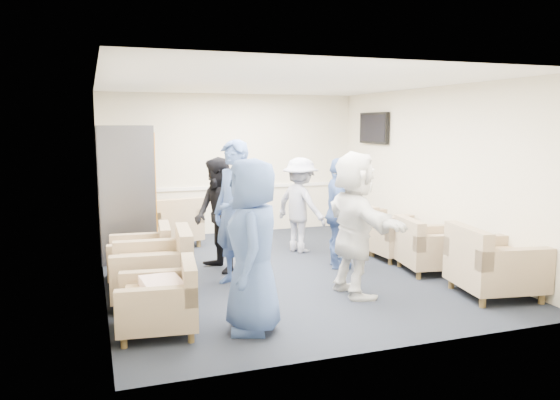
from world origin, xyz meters
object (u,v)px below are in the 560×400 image
object	(u,v)px
armchair_right_midfar	(394,239)
person_mid_right	(338,213)
armchair_right_near	(491,267)
vending_machine	(126,192)
armchair_right_far	(374,230)
armchair_right_midnear	(428,249)
person_mid_left	(234,214)
armchair_corner	(172,225)
person_back_left	(219,215)
person_front_left	(253,246)
armchair_left_near	(163,303)
armchair_left_far	(144,258)
armchair_left_mid	(158,271)
person_front_right	(355,224)
person_back_right	(300,205)

from	to	relation	value
armchair_right_midfar	person_mid_right	xyz separation A→B (m)	(-1.07, -0.19, 0.51)
armchair_right_near	vending_machine	xyz separation A→B (m)	(-4.12, 3.56, 0.68)
armchair_right_near	armchair_right_far	distance (m)	2.70
armchair_right_midnear	person_mid_left	bearing A→B (deg)	93.59
armchair_right_midnear	armchair_corner	distance (m)	4.38
armchair_right_far	person_back_left	distance (m)	2.87
person_front_left	armchair_left_near	bearing A→B (deg)	-88.77
armchair_right_midnear	person_back_left	distance (m)	3.06
person_mid_left	armchair_right_midfar	bearing A→B (deg)	76.04
armchair_right_far	person_back_left	xyz separation A→B (m)	(-2.79, -0.45, 0.49)
armchair_left_far	person_back_left	bearing A→B (deg)	102.49
armchair_left_mid	person_mid_left	size ratio (longest dim) A/B	0.52
armchair_right_midfar	person_front_right	distance (m)	2.12
vending_machine	person_back_left	xyz separation A→B (m)	(1.19, -1.32, -0.22)
armchair_corner	person_front_right	distance (m)	3.98
person_front_left	person_back_left	bearing A→B (deg)	-168.10
armchair_left_far	armchair_right_midnear	xyz separation A→B (m)	(3.92, -0.88, 0.01)
person_mid_right	armchair_left_near	bearing A→B (deg)	140.67
person_back_left	person_mid_right	size ratio (longest dim) A/B	1.01
armchair_left_mid	armchair_right_near	distance (m)	4.09
armchair_left_near	armchair_right_near	size ratio (longest dim) A/B	0.81
armchair_left_mid	vending_machine	world-z (taller)	vending_machine
armchair_left_far	person_mid_right	xyz separation A→B (m)	(2.80, -0.22, 0.50)
vending_machine	person_front_left	bearing A→B (deg)	-74.59
armchair_left_mid	person_mid_left	world-z (taller)	person_mid_left
person_back_left	armchair_right_midnear	bearing A→B (deg)	56.11
armchair_right_midfar	person_back_left	distance (m)	2.85
armchair_right_near	person_back_left	bearing A→B (deg)	61.89
armchair_right_midfar	armchair_left_far	bearing A→B (deg)	87.51
armchair_left_near	armchair_right_midfar	size ratio (longest dim) A/B	1.08
armchair_left_near	armchair_right_midnear	distance (m)	4.07
person_mid_right	armchair_right_midnear	bearing A→B (deg)	-102.11
armchair_left_far	armchair_right_midfar	distance (m)	3.87
armchair_corner	person_back_left	size ratio (longest dim) A/B	0.65
armchair_left_far	person_front_left	distance (m)	2.46
person_back_right	person_mid_left	bearing A→B (deg)	109.84
person_mid_right	armchair_right_near	bearing A→B (deg)	-128.98
armchair_right_near	person_back_left	world-z (taller)	person_back_left
armchair_corner	person_front_left	size ratio (longest dim) A/B	0.60
vending_machine	person_back_left	distance (m)	1.80
armchair_corner	person_back_right	size ratio (longest dim) A/B	0.68
armchair_right_midfar	person_front_left	bearing A→B (deg)	124.33
vending_machine	person_front_right	distance (m)	3.89
armchair_corner	person_front_left	bearing A→B (deg)	82.28
person_front_right	armchair_right_far	bearing A→B (deg)	-35.58
armchair_left_near	armchair_right_near	xyz separation A→B (m)	(4.00, -0.12, 0.06)
armchair_right_near	armchair_corner	distance (m)	5.33
person_back_left	armchair_left_far	bearing A→B (deg)	-96.87
armchair_right_midfar	person_mid_left	world-z (taller)	person_mid_left
armchair_left_near	person_mid_right	distance (m)	3.34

